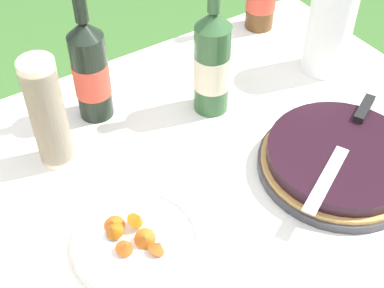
{
  "coord_description": "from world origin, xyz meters",
  "views": [
    {
      "loc": [
        -0.19,
        -0.52,
        1.6
      ],
      "look_at": [
        0.24,
        0.13,
        0.84
      ],
      "focal_mm": 50.0,
      "sensor_mm": 36.0,
      "label": 1
    }
  ],
  "objects_px": {
    "berry_tart": "(340,160)",
    "snack_plate_right": "(135,240)",
    "cup_stack": "(48,114)",
    "cider_bottle_green": "(212,63)",
    "serving_knife": "(348,139)",
    "juice_bottle_red": "(90,70)",
    "paper_towel_roll": "(330,27)"
  },
  "relations": [
    {
      "from": "cup_stack",
      "to": "juice_bottle_red",
      "type": "distance_m",
      "value": 0.16
    },
    {
      "from": "snack_plate_right",
      "to": "cup_stack",
      "type": "bearing_deg",
      "value": 96.63
    },
    {
      "from": "berry_tart",
      "to": "snack_plate_right",
      "type": "height_order",
      "value": "berry_tart"
    },
    {
      "from": "cider_bottle_green",
      "to": "snack_plate_right",
      "type": "distance_m",
      "value": 0.43
    },
    {
      "from": "cider_bottle_green",
      "to": "paper_towel_roll",
      "type": "distance_m",
      "value": 0.33
    },
    {
      "from": "cup_stack",
      "to": "paper_towel_roll",
      "type": "relative_size",
      "value": 1.04
    },
    {
      "from": "serving_knife",
      "to": "cider_bottle_green",
      "type": "height_order",
      "value": "cider_bottle_green"
    },
    {
      "from": "serving_knife",
      "to": "snack_plate_right",
      "type": "xyz_separation_m",
      "value": [
        -0.47,
        0.05,
        -0.05
      ]
    },
    {
      "from": "cup_stack",
      "to": "paper_towel_roll",
      "type": "height_order",
      "value": "cup_stack"
    },
    {
      "from": "serving_knife",
      "to": "cup_stack",
      "type": "relative_size",
      "value": 1.36
    },
    {
      "from": "berry_tart",
      "to": "snack_plate_right",
      "type": "relative_size",
      "value": 1.41
    },
    {
      "from": "cup_stack",
      "to": "cider_bottle_green",
      "type": "height_order",
      "value": "cider_bottle_green"
    },
    {
      "from": "cup_stack",
      "to": "paper_towel_roll",
      "type": "xyz_separation_m",
      "value": [
        0.7,
        -0.06,
        -0.01
      ]
    },
    {
      "from": "juice_bottle_red",
      "to": "snack_plate_right",
      "type": "distance_m",
      "value": 0.4
    },
    {
      "from": "cider_bottle_green",
      "to": "serving_knife",
      "type": "bearing_deg",
      "value": -65.77
    },
    {
      "from": "snack_plate_right",
      "to": "juice_bottle_red",
      "type": "bearing_deg",
      "value": 74.78
    },
    {
      "from": "snack_plate_right",
      "to": "paper_towel_roll",
      "type": "xyz_separation_m",
      "value": [
        0.67,
        0.22,
        0.11
      ]
    },
    {
      "from": "serving_knife",
      "to": "juice_bottle_red",
      "type": "xyz_separation_m",
      "value": [
        -0.37,
        0.43,
        0.06
      ]
    },
    {
      "from": "juice_bottle_red",
      "to": "snack_plate_right",
      "type": "bearing_deg",
      "value": -105.22
    },
    {
      "from": "berry_tart",
      "to": "paper_towel_roll",
      "type": "bearing_deg",
      "value": 52.42
    },
    {
      "from": "berry_tart",
      "to": "juice_bottle_red",
      "type": "distance_m",
      "value": 0.57
    },
    {
      "from": "paper_towel_roll",
      "to": "berry_tart",
      "type": "bearing_deg",
      "value": -127.58
    },
    {
      "from": "berry_tart",
      "to": "cider_bottle_green",
      "type": "height_order",
      "value": "cider_bottle_green"
    },
    {
      "from": "serving_knife",
      "to": "cup_stack",
      "type": "xyz_separation_m",
      "value": [
        -0.51,
        0.34,
        0.06
      ]
    },
    {
      "from": "cup_stack",
      "to": "snack_plate_right",
      "type": "xyz_separation_m",
      "value": [
        0.03,
        -0.28,
        -0.12
      ]
    },
    {
      "from": "cup_stack",
      "to": "snack_plate_right",
      "type": "relative_size",
      "value": 1.06
    },
    {
      "from": "serving_knife",
      "to": "snack_plate_right",
      "type": "relative_size",
      "value": 1.44
    },
    {
      "from": "cup_stack",
      "to": "cider_bottle_green",
      "type": "xyz_separation_m",
      "value": [
        0.37,
        -0.04,
        0.0
      ]
    },
    {
      "from": "cider_bottle_green",
      "to": "paper_towel_roll",
      "type": "xyz_separation_m",
      "value": [
        0.33,
        -0.03,
        -0.01
      ]
    },
    {
      "from": "cider_bottle_green",
      "to": "berry_tart",
      "type": "bearing_deg",
      "value": -70.84
    },
    {
      "from": "cup_stack",
      "to": "cider_bottle_green",
      "type": "distance_m",
      "value": 0.37
    },
    {
      "from": "berry_tart",
      "to": "cider_bottle_green",
      "type": "relative_size",
      "value": 1.01
    }
  ]
}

